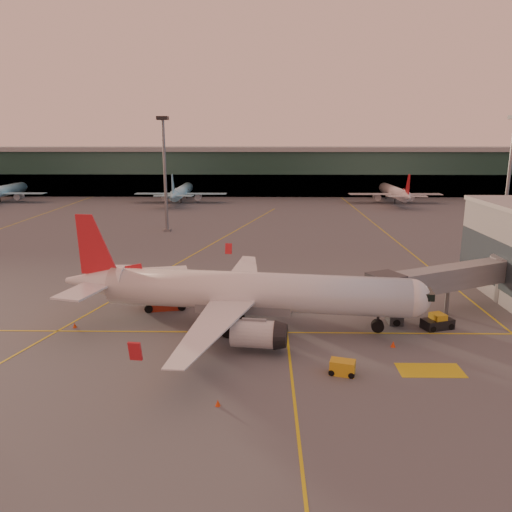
{
  "coord_description": "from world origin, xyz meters",
  "views": [
    {
      "loc": [
        2.47,
        -47.01,
        21.23
      ],
      "look_at": [
        1.3,
        20.67,
        5.0
      ],
      "focal_mm": 35.0,
      "sensor_mm": 36.0,
      "label": 1
    }
  ],
  "objects_px": {
    "pushback_tug": "(438,322)",
    "main_airplane": "(243,293)",
    "gpu_cart": "(342,368)",
    "catering_truck": "(162,286)"
  },
  "relations": [
    {
      "from": "pushback_tug",
      "to": "main_airplane",
      "type": "bearing_deg",
      "value": 160.78
    },
    {
      "from": "pushback_tug",
      "to": "catering_truck",
      "type": "bearing_deg",
      "value": 150.05
    },
    {
      "from": "gpu_cart",
      "to": "pushback_tug",
      "type": "distance_m",
      "value": 16.98
    },
    {
      "from": "catering_truck",
      "to": "pushback_tug",
      "type": "relative_size",
      "value": 1.83
    },
    {
      "from": "main_airplane",
      "to": "gpu_cart",
      "type": "bearing_deg",
      "value": -42.97
    },
    {
      "from": "gpu_cart",
      "to": "catering_truck",
      "type": "bearing_deg",
      "value": 154.71
    },
    {
      "from": "gpu_cart",
      "to": "pushback_tug",
      "type": "relative_size",
      "value": 0.68
    },
    {
      "from": "main_airplane",
      "to": "gpu_cart",
      "type": "xyz_separation_m",
      "value": [
        9.6,
        -11.55,
        -3.44
      ]
    },
    {
      "from": "main_airplane",
      "to": "catering_truck",
      "type": "relative_size",
      "value": 5.95
    },
    {
      "from": "main_airplane",
      "to": "catering_truck",
      "type": "distance_m",
      "value": 12.22
    }
  ]
}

